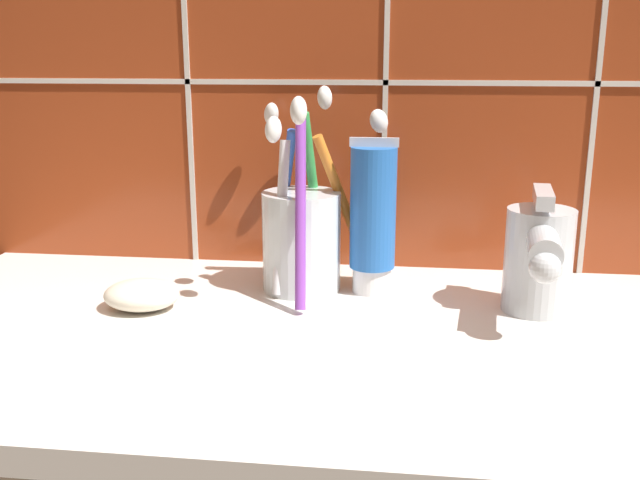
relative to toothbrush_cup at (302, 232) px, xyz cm
name	(u,v)px	position (x,y,z in cm)	size (l,w,h in cm)	color
sink_counter	(347,345)	(4.97, -10.12, -6.34)	(77.15, 37.05, 2.00)	silver
tile_wall_backsplash	(367,13)	(4.97, 8.65, 19.16)	(87.15, 1.72, 52.98)	#933819
toothbrush_cup	(302,232)	(0.00, 0.00, 0.00)	(12.76, 15.28, 18.15)	silver
toothpaste_tube	(373,217)	(6.29, -0.09, 1.52)	(4.24, 4.04, 13.87)	white
sink_faucet	(539,257)	(20.02, -4.03, -0.45)	(5.54, 11.68, 10.26)	silver
soap_bar	(142,295)	(-12.66, -6.88, -4.12)	(6.38, 5.34, 2.44)	silver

